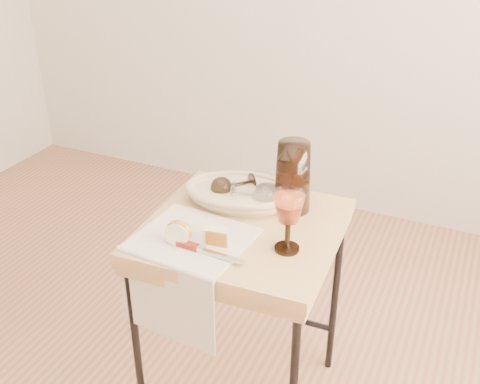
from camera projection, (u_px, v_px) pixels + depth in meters
The scene contains 10 objects.
side_table at pixel (243, 317), 1.85m from camera, with size 0.56×0.56×0.71m, color olive, non-canonical shape.
tea_towel at pixel (192, 239), 1.61m from camera, with size 0.31×0.28×0.01m, color beige.
bread_basket at pixel (241, 195), 1.79m from camera, with size 0.31×0.22×0.05m, color #9F7F59, non-canonical shape.
goblet_lying_a at pixel (235, 185), 1.80m from camera, with size 0.11×0.07×0.07m, color #3E2D1B, non-canonical shape.
goblet_lying_b at pixel (252, 193), 1.75m from camera, with size 0.13×0.08×0.08m, color white, non-canonical shape.
pitcher at pixel (293, 176), 1.71m from camera, with size 0.16×0.24×0.26m, color black, non-canonical shape.
wine_goblet at pixel (288, 222), 1.52m from camera, with size 0.09×0.09×0.18m, color white, non-canonical shape.
apple_half at pixel (179, 231), 1.57m from camera, with size 0.08×0.04×0.07m, color #AE280E.
apple_wedge at pixel (215, 235), 1.58m from camera, with size 0.06×0.03×0.04m, color #F4F0B9.
table_knife at pixel (204, 250), 1.54m from camera, with size 0.22×0.02×0.02m, color silver, non-canonical shape.
Camera 1 is at (0.89, -0.96, 1.60)m, focal length 42.66 mm.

